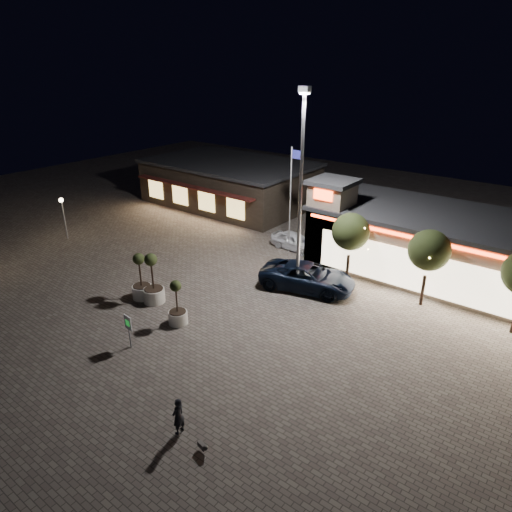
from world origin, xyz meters
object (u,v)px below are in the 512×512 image
Objects in this scene: valet_sign at (128,326)px; pickup_truck at (307,277)px; pedestrian at (178,416)px; planter_mid at (141,284)px; white_sedan at (295,241)px; planter_left at (153,287)px.

pickup_truck is at bearing 71.58° from valet_sign.
valet_sign reaches higher than pedestrian.
planter_mid is 1.62× the size of valet_sign.
white_sedan is 12.80m from planter_mid.
pickup_truck is 1.52× the size of white_sedan.
planter_left is at bearing 6.73° from planter_mid.
planter_left is at bearing 124.67° from valet_sign.
white_sedan is 1.33× the size of planter_mid.
planter_mid is at bearing 134.18° from valet_sign.
planter_mid reaches higher than pickup_truck.
planter_mid is (-0.99, -0.12, -0.06)m from planter_left.
pedestrian reaches higher than white_sedan.
planter_left reaches higher than white_sedan.
pedestrian is 11.86m from planter_mid.
pedestrian is (6.87, -18.76, 0.13)m from white_sedan.
planter_mid is 5.35m from valet_sign.
pickup_truck is at bearing -135.44° from white_sedan.
white_sedan is at bearing 25.06° from pickup_truck.
planter_left reaches higher than pickup_truck.
white_sedan is (-4.30, 5.07, -0.17)m from pickup_truck.
white_sedan is 16.25m from valet_sign.
pedestrian is at bearing 175.35° from pickup_truck.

